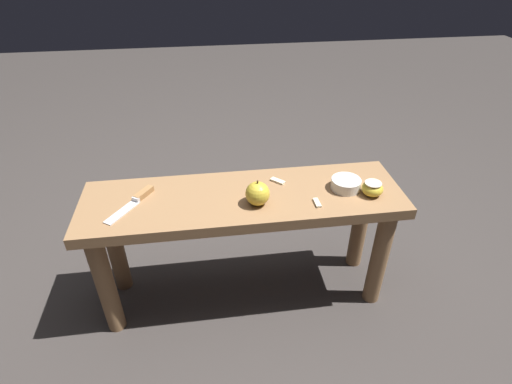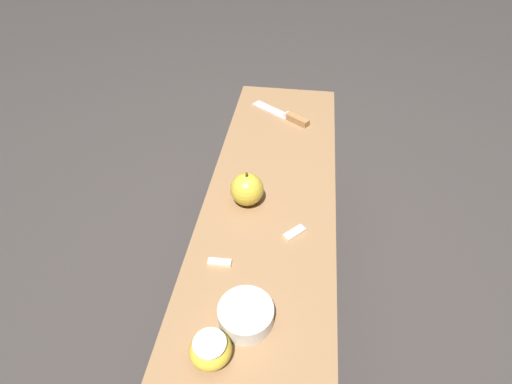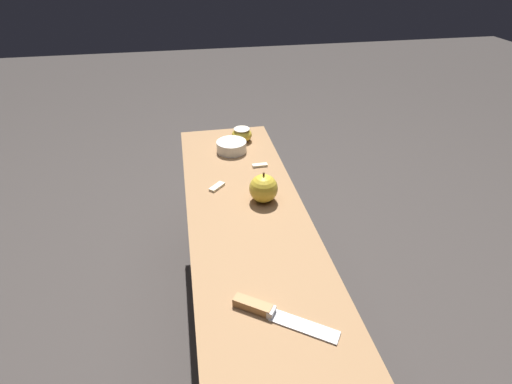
{
  "view_description": "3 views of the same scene",
  "coord_description": "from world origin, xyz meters",
  "px_view_note": "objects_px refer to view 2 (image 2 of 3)",
  "views": [
    {
      "loc": [
        -0.11,
        -1.15,
        1.29
      ],
      "look_at": [
        0.04,
        -0.03,
        0.52
      ],
      "focal_mm": 28.0,
      "sensor_mm": 36.0,
      "label": 1
    },
    {
      "loc": [
        0.76,
        0.07,
        1.18
      ],
      "look_at": [
        0.04,
        -0.03,
        0.52
      ],
      "focal_mm": 28.0,
      "sensor_mm": 36.0,
      "label": 2
    },
    {
      "loc": [
        -0.9,
        0.14,
        1.14
      ],
      "look_at": [
        0.04,
        -0.03,
        0.52
      ],
      "focal_mm": 28.0,
      "sensor_mm": 36.0,
      "label": 3
    }
  ],
  "objects_px": {
    "wooden_bench": "(270,220)",
    "knife": "(289,116)",
    "bowl": "(246,315)",
    "apple_whole": "(247,189)",
    "apple_cut": "(211,349)"
  },
  "relations": [
    {
      "from": "wooden_bench",
      "to": "knife",
      "type": "height_order",
      "value": "knife"
    },
    {
      "from": "knife",
      "to": "bowl",
      "type": "bearing_deg",
      "value": 123.02
    },
    {
      "from": "apple_whole",
      "to": "apple_cut",
      "type": "xyz_separation_m",
      "value": [
        0.4,
        -0.0,
        -0.02
      ]
    },
    {
      "from": "apple_whole",
      "to": "bowl",
      "type": "distance_m",
      "value": 0.33
    },
    {
      "from": "wooden_bench",
      "to": "apple_whole",
      "type": "bearing_deg",
      "value": -53.16
    },
    {
      "from": "knife",
      "to": "apple_whole",
      "type": "relative_size",
      "value": 2.13
    },
    {
      "from": "apple_whole",
      "to": "bowl",
      "type": "relative_size",
      "value": 0.88
    },
    {
      "from": "apple_whole",
      "to": "apple_cut",
      "type": "bearing_deg",
      "value": -0.17
    },
    {
      "from": "knife",
      "to": "bowl",
      "type": "relative_size",
      "value": 1.88
    },
    {
      "from": "bowl",
      "to": "apple_cut",
      "type": "bearing_deg",
      "value": -32.28
    },
    {
      "from": "bowl",
      "to": "knife",
      "type": "bearing_deg",
      "value": 178.11
    },
    {
      "from": "wooden_bench",
      "to": "bowl",
      "type": "bearing_deg",
      "value": -1.21
    },
    {
      "from": "wooden_bench",
      "to": "knife",
      "type": "xyz_separation_m",
      "value": [
        -0.36,
        0.02,
        0.11
      ]
    },
    {
      "from": "wooden_bench",
      "to": "apple_whole",
      "type": "distance_m",
      "value": 0.16
    },
    {
      "from": "wooden_bench",
      "to": "apple_cut",
      "type": "distance_m",
      "value": 0.47
    }
  ]
}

